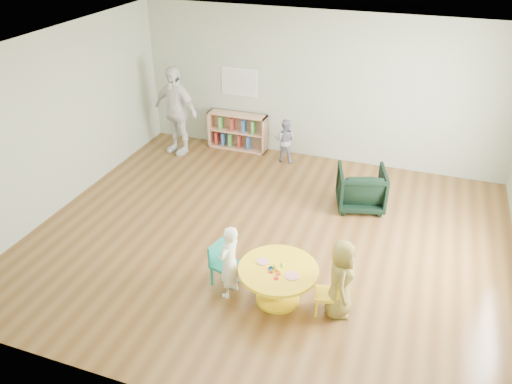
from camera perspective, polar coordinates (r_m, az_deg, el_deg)
room at (r=6.63m, az=1.74°, el=8.15°), size 7.10×7.00×2.80m
activity_table at (r=6.28m, az=2.55°, el=-9.83°), size 1.00×1.00×0.54m
kid_chair_left at (r=6.57m, az=-3.86°, el=-8.02°), size 0.39×0.39×0.60m
kid_chair_right at (r=6.21m, az=8.49°, el=-11.38°), size 0.34×0.34×0.54m
bookshelf at (r=10.21m, az=-2.13°, el=6.98°), size 1.20×0.30×0.75m
alphabet_poster at (r=9.98m, az=-1.89°, el=12.45°), size 0.74×0.01×0.54m
armchair at (r=8.31m, az=11.91°, el=0.43°), size 0.92×0.93×0.70m
child_left at (r=6.27m, az=-3.07°, el=-7.99°), size 0.32×0.42×1.02m
child_right at (r=6.07m, az=9.66°, el=-9.78°), size 0.42×0.56×1.04m
toddler at (r=9.63m, az=3.33°, el=5.90°), size 0.42×0.33×0.86m
adult_caretaker at (r=9.96m, az=-9.18°, el=9.19°), size 1.11×0.68×1.76m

